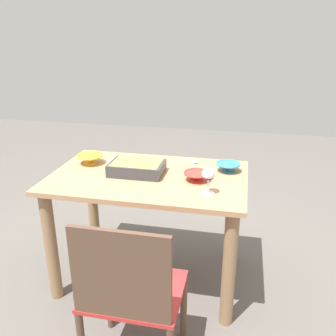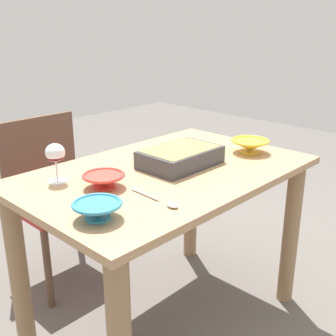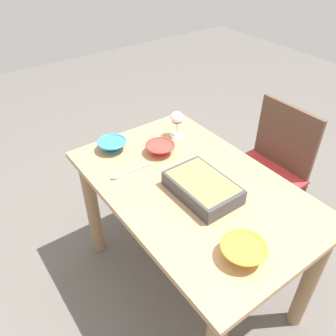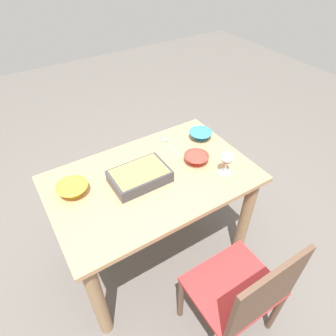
{
  "view_description": "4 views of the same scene",
  "coord_description": "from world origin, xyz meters",
  "px_view_note": "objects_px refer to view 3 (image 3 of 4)",
  "views": [
    {
      "loc": [
        -0.55,
        2.0,
        1.6
      ],
      "look_at": [
        -0.15,
        0.1,
        0.85
      ],
      "focal_mm": 38.6,
      "sensor_mm": 36.0,
      "label": 1
    },
    {
      "loc": [
        -1.18,
        -1.14,
        1.33
      ],
      "look_at": [
        -0.03,
        -0.04,
        0.78
      ],
      "focal_mm": 45.03,
      "sensor_mm": 36.0,
      "label": 2
    },
    {
      "loc": [
        0.93,
        -0.82,
        1.8
      ],
      "look_at": [
        -0.14,
        -0.04,
        0.79
      ],
      "focal_mm": 36.67,
      "sensor_mm": 36.0,
      "label": 3
    },
    {
      "loc": [
        0.6,
        1.13,
        1.94
      ],
      "look_at": [
        -0.09,
        0.03,
        0.81
      ],
      "focal_mm": 31.49,
      "sensor_mm": 36.0,
      "label": 4
    }
  ],
  "objects_px": {
    "wine_glass": "(177,119)",
    "serving_bowl": "(160,148)",
    "mixing_bowl": "(112,145)",
    "serving_spoon": "(123,174)",
    "dining_table": "(192,208)",
    "chair": "(270,165)",
    "casserole_dish": "(202,187)",
    "small_bowl": "(243,250)"
  },
  "relations": [
    {
      "from": "chair",
      "to": "mixing_bowl",
      "type": "xyz_separation_m",
      "value": [
        -0.38,
        -0.91,
        0.31
      ]
    },
    {
      "from": "dining_table",
      "to": "wine_glass",
      "type": "height_order",
      "value": "wine_glass"
    },
    {
      "from": "wine_glass",
      "to": "casserole_dish",
      "type": "bearing_deg",
      "value": -23.99
    },
    {
      "from": "wine_glass",
      "to": "small_bowl",
      "type": "relative_size",
      "value": 0.87
    },
    {
      "from": "serving_spoon",
      "to": "dining_table",
      "type": "bearing_deg",
      "value": 42.09
    },
    {
      "from": "wine_glass",
      "to": "mixing_bowl",
      "type": "xyz_separation_m",
      "value": [
        -0.09,
        -0.36,
        -0.07
      ]
    },
    {
      "from": "dining_table",
      "to": "casserole_dish",
      "type": "xyz_separation_m",
      "value": [
        0.08,
        -0.01,
        0.2
      ]
    },
    {
      "from": "mixing_bowl",
      "to": "serving_bowl",
      "type": "xyz_separation_m",
      "value": [
        0.17,
        0.19,
        -0.0
      ]
    },
    {
      "from": "mixing_bowl",
      "to": "serving_bowl",
      "type": "bearing_deg",
      "value": 47.5
    },
    {
      "from": "casserole_dish",
      "to": "small_bowl",
      "type": "bearing_deg",
      "value": -16.96
    },
    {
      "from": "chair",
      "to": "casserole_dish",
      "type": "xyz_separation_m",
      "value": [
        0.18,
        -0.75,
        0.32
      ]
    },
    {
      "from": "wine_glass",
      "to": "small_bowl",
      "type": "bearing_deg",
      "value": -21.01
    },
    {
      "from": "chair",
      "to": "serving_bowl",
      "type": "bearing_deg",
      "value": -105.59
    },
    {
      "from": "mixing_bowl",
      "to": "serving_spoon",
      "type": "bearing_deg",
      "value": -16.12
    },
    {
      "from": "wine_glass",
      "to": "casserole_dish",
      "type": "height_order",
      "value": "wine_glass"
    },
    {
      "from": "chair",
      "to": "dining_table",
      "type": "bearing_deg",
      "value": -82.07
    },
    {
      "from": "dining_table",
      "to": "small_bowl",
      "type": "relative_size",
      "value": 6.92
    },
    {
      "from": "casserole_dish",
      "to": "mixing_bowl",
      "type": "relative_size",
      "value": 2.11
    },
    {
      "from": "chair",
      "to": "small_bowl",
      "type": "distance_m",
      "value": 1.06
    },
    {
      "from": "chair",
      "to": "serving_bowl",
      "type": "distance_m",
      "value": 0.81
    },
    {
      "from": "casserole_dish",
      "to": "serving_spoon",
      "type": "height_order",
      "value": "casserole_dish"
    },
    {
      "from": "chair",
      "to": "serving_spoon",
      "type": "bearing_deg",
      "value": -98.88
    },
    {
      "from": "dining_table",
      "to": "mixing_bowl",
      "type": "distance_m",
      "value": 0.54
    },
    {
      "from": "serving_bowl",
      "to": "serving_spoon",
      "type": "height_order",
      "value": "serving_bowl"
    },
    {
      "from": "wine_glass",
      "to": "serving_bowl",
      "type": "bearing_deg",
      "value": -63.73
    },
    {
      "from": "chair",
      "to": "serving_bowl",
      "type": "xyz_separation_m",
      "value": [
        -0.2,
        -0.72,
        0.31
      ]
    },
    {
      "from": "chair",
      "to": "casserole_dish",
      "type": "relative_size",
      "value": 2.61
    },
    {
      "from": "serving_bowl",
      "to": "wine_glass",
      "type": "bearing_deg",
      "value": 116.27
    },
    {
      "from": "mixing_bowl",
      "to": "serving_spoon",
      "type": "distance_m",
      "value": 0.23
    },
    {
      "from": "dining_table",
      "to": "serving_spoon",
      "type": "distance_m",
      "value": 0.38
    },
    {
      "from": "small_bowl",
      "to": "serving_spoon",
      "type": "bearing_deg",
      "value": -170.8
    },
    {
      "from": "dining_table",
      "to": "casserole_dish",
      "type": "distance_m",
      "value": 0.21
    },
    {
      "from": "wine_glass",
      "to": "serving_bowl",
      "type": "distance_m",
      "value": 0.21
    },
    {
      "from": "small_bowl",
      "to": "serving_spoon",
      "type": "xyz_separation_m",
      "value": [
        -0.69,
        -0.11,
        -0.03
      ]
    },
    {
      "from": "chair",
      "to": "wine_glass",
      "type": "distance_m",
      "value": 0.72
    },
    {
      "from": "chair",
      "to": "casserole_dish",
      "type": "bearing_deg",
      "value": -76.58
    },
    {
      "from": "chair",
      "to": "serving_bowl",
      "type": "height_order",
      "value": "chair"
    },
    {
      "from": "dining_table",
      "to": "serving_spoon",
      "type": "bearing_deg",
      "value": -137.91
    },
    {
      "from": "mixing_bowl",
      "to": "chair",
      "type": "bearing_deg",
      "value": 67.58
    },
    {
      "from": "small_bowl",
      "to": "serving_bowl",
      "type": "xyz_separation_m",
      "value": [
        -0.74,
        0.14,
        -0.0
      ]
    },
    {
      "from": "casserole_dish",
      "to": "wine_glass",
      "type": "bearing_deg",
      "value": 156.01
    },
    {
      "from": "dining_table",
      "to": "mixing_bowl",
      "type": "bearing_deg",
      "value": -160.82
    }
  ]
}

